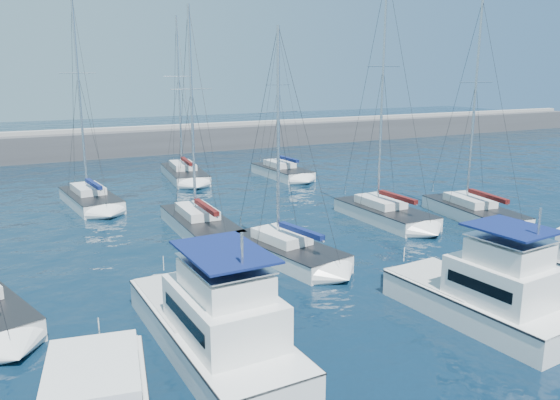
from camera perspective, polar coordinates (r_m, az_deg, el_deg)
name	(u,v)px	position (r m, az deg, el deg)	size (l,w,h in m)	color
ground	(387,303)	(25.51, 11.15, -10.48)	(220.00, 220.00, 0.00)	black
breakwater	(131,146)	(72.25, -15.31, 5.51)	(160.00, 6.00, 4.45)	#424244
motor_yacht_port_inner	(215,325)	(20.58, -6.78, -12.85)	(3.71, 10.61, 4.69)	white
motor_yacht_stbd_inner	(487,296)	(24.42, 20.81, -9.35)	(3.99, 8.31, 4.69)	white
sailboat_mid_b	(200,224)	(35.99, -8.38, -2.46)	(3.28, 8.86, 14.57)	white
sailboat_mid_c	(286,251)	(30.31, 0.65, -5.32)	(4.29, 7.93, 12.85)	white
sailboat_mid_d	(384,213)	(38.94, 10.82, -1.30)	(3.23, 8.13, 16.94)	white
sailboat_mid_e	(473,211)	(40.99, 19.53, -1.14)	(4.26, 8.71, 15.17)	white
sailboat_back_a	(90,199)	(44.93, -19.20, 0.12)	(3.85, 8.43, 16.19)	white
sailboat_back_b	(184,173)	(54.05, -9.99, 2.75)	(4.19, 9.58, 15.65)	white
sailboat_back_c	(282,172)	(54.28, 0.19, 2.99)	(3.36, 7.74, 14.32)	white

